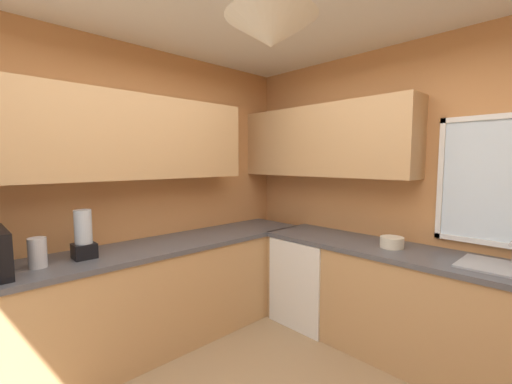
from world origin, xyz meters
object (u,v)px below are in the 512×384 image
object	(u,v)px
kettle	(37,253)
sink_assembly	(510,268)
dishwasher	(312,279)
bowl	(392,242)
blender_appliance	(84,237)

from	to	relation	value
kettle	sink_assembly	xyz separation A→B (m)	(2.21, 2.23, -0.09)
dishwasher	bowl	bearing A→B (deg)	2.19
sink_assembly	blender_appliance	world-z (taller)	blender_appliance
kettle	dishwasher	bearing A→B (deg)	73.74
dishwasher	kettle	world-z (taller)	kettle
sink_assembly	blender_appliance	xyz separation A→B (m)	(-2.23, -1.94, 0.15)
dishwasher	bowl	size ratio (longest dim) A/B	4.50
dishwasher	blender_appliance	distance (m)	2.11
dishwasher	sink_assembly	xyz separation A→B (m)	(1.57, 0.04, 0.48)
kettle	bowl	world-z (taller)	kettle
dishwasher	sink_assembly	bearing A→B (deg)	1.34
kettle	blender_appliance	bearing A→B (deg)	93.89
dishwasher	blender_appliance	bearing A→B (deg)	-109.15
sink_assembly	bowl	size ratio (longest dim) A/B	3.06
sink_assembly	dishwasher	bearing A→B (deg)	-178.66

